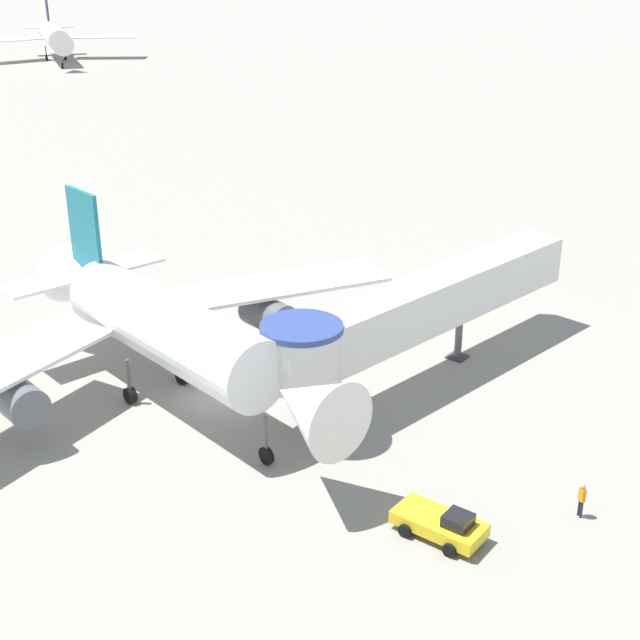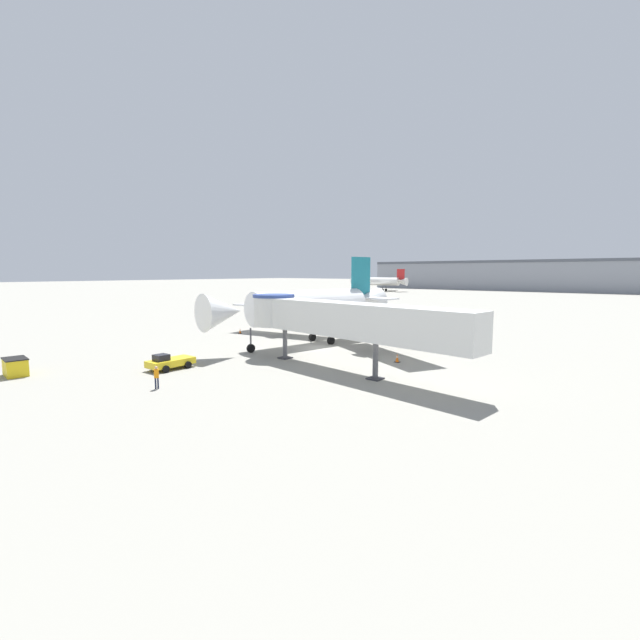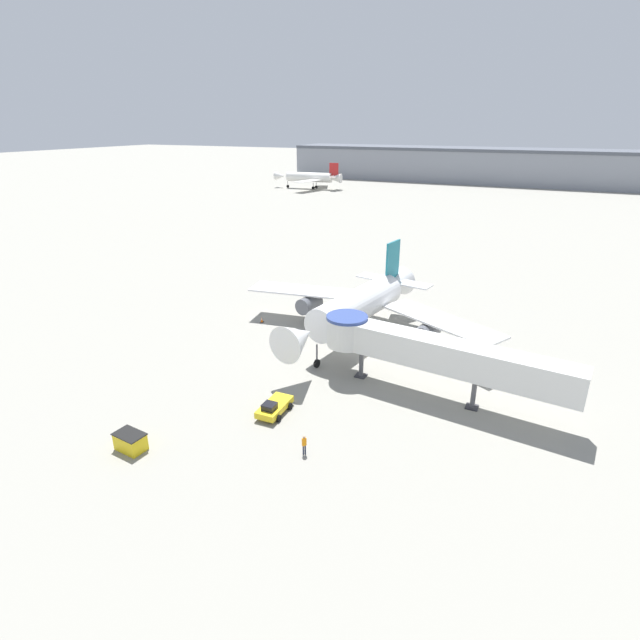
# 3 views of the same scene
# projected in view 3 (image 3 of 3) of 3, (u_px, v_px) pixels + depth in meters

# --- Properties ---
(ground_plane) EXTENTS (800.00, 800.00, 0.00)m
(ground_plane) POSITION_uv_depth(u_px,v_px,m) (368.00, 349.00, 56.20)
(ground_plane) COLOR gray
(main_airplane) EXTENTS (32.49, 24.96, 10.24)m
(main_airplane) POSITION_uv_depth(u_px,v_px,m) (359.00, 306.00, 56.79)
(main_airplane) COLOR white
(main_airplane) RESTS_ON ground_plane
(jet_bridge) EXTENTS (23.56, 5.99, 6.16)m
(jet_bridge) POSITION_uv_depth(u_px,v_px,m) (426.00, 351.00, 45.27)
(jet_bridge) COLOR silver
(jet_bridge) RESTS_ON ground_plane
(pushback_tug_yellow) EXTENTS (2.18, 3.93, 1.40)m
(pushback_tug_yellow) POSITION_uv_depth(u_px,v_px,m) (274.00, 407.00, 43.53)
(pushback_tug_yellow) COLOR yellow
(pushback_tug_yellow) RESTS_ON ground_plane
(service_container_yellow) EXTENTS (2.59, 1.83, 1.44)m
(service_container_yellow) POSITION_uv_depth(u_px,v_px,m) (130.00, 442.00, 38.69)
(service_container_yellow) COLOR yellow
(service_container_yellow) RESTS_ON ground_plane
(traffic_cone_port_wing) EXTENTS (0.43, 0.43, 0.71)m
(traffic_cone_port_wing) POSITION_uv_depth(u_px,v_px,m) (262.00, 320.00, 63.48)
(traffic_cone_port_wing) COLOR black
(traffic_cone_port_wing) RESTS_ON ground_plane
(traffic_cone_starboard_wing) EXTENTS (0.48, 0.48, 0.79)m
(traffic_cone_starboard_wing) POSITION_uv_depth(u_px,v_px,m) (465.00, 369.00, 50.85)
(traffic_cone_starboard_wing) COLOR black
(traffic_cone_starboard_wing) RESTS_ON ground_plane
(ground_crew_marshaller) EXTENTS (0.33, 0.37, 1.66)m
(ground_crew_marshaller) POSITION_uv_depth(u_px,v_px,m) (304.00, 444.00, 38.04)
(ground_crew_marshaller) COLOR #1E2338
(ground_crew_marshaller) RESTS_ON ground_plane
(background_jet_red_tail) EXTENTS (26.92, 26.86, 9.65)m
(background_jet_red_tail) POSITION_uv_depth(u_px,v_px,m) (311.00, 177.00, 187.63)
(background_jet_red_tail) COLOR white
(background_jet_red_tail) RESTS_ON ground_plane
(terminal_building) EXTENTS (165.29, 23.84, 13.72)m
(terminal_building) POSITION_uv_depth(u_px,v_px,m) (488.00, 166.00, 205.28)
(terminal_building) COLOR gray
(terminal_building) RESTS_ON ground_plane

